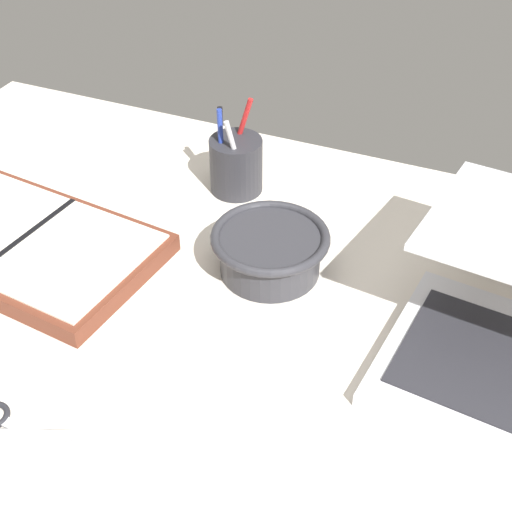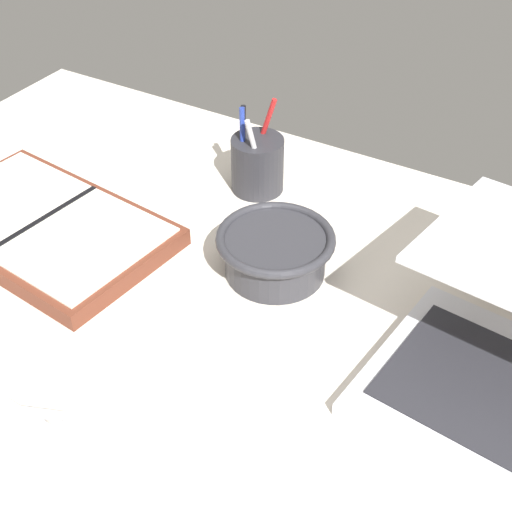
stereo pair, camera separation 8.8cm
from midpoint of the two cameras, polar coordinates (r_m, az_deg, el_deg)
desk_top at (r=87.23cm, az=-0.32°, el=-7.93°), size 140.00×100.00×2.00cm
bowl at (r=94.76cm, az=4.23°, el=0.27°), size 15.91×15.91×6.35cm
pen_cup at (r=110.60cm, az=2.39°, el=7.32°), size 8.17×8.17×14.70cm
planner at (r=105.49cm, az=-14.31°, el=2.16°), size 38.60×26.07×3.03cm
paper_sheet_front at (r=76.42cm, az=-5.09°, el=-16.40°), size 27.74×33.27×0.16cm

